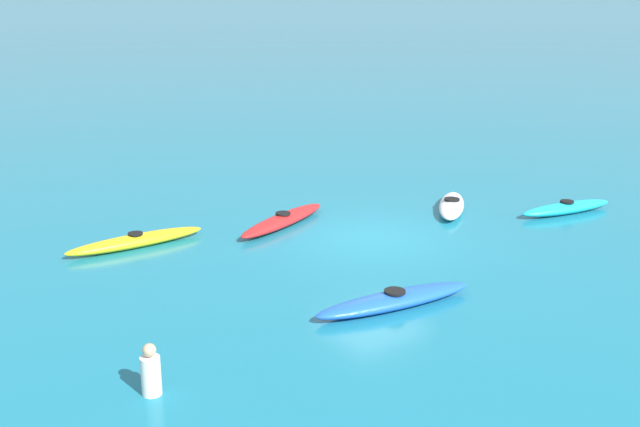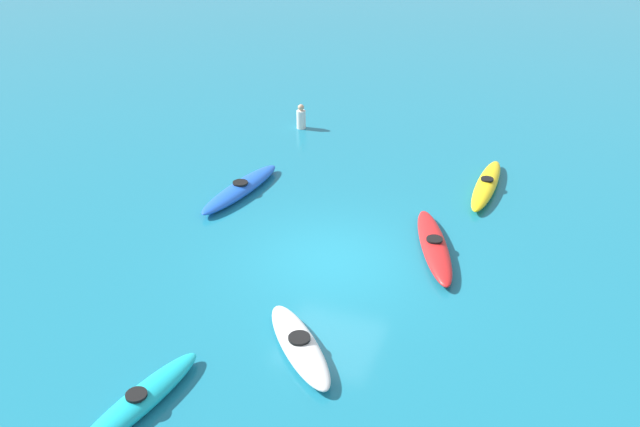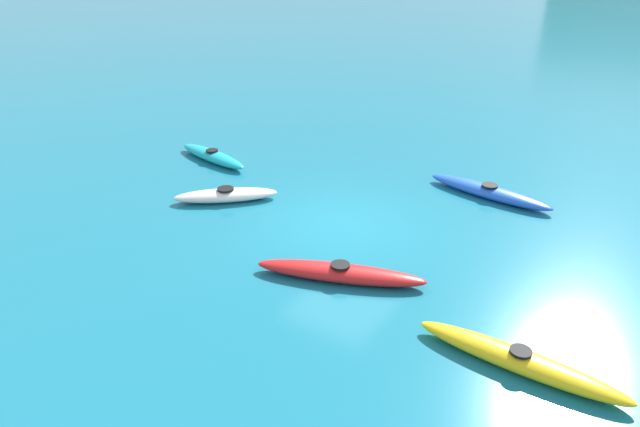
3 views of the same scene
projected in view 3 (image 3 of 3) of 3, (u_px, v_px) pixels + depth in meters
ground_plane at (343, 224)px, 14.27m from camera, size 600.00×600.00×0.00m
kayak_yellow at (519, 360)px, 9.42m from camera, size 3.56×0.68×0.37m
kayak_blue at (489, 192)px, 15.71m from camera, size 3.65×1.20×0.37m
kayak_cyan at (212, 156)px, 18.28m from camera, size 3.16×1.18×0.37m
kayak_red at (340, 273)px, 11.89m from camera, size 3.58×1.88×0.37m
kayak_white at (226, 195)px, 15.48m from camera, size 2.53×2.37×0.37m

